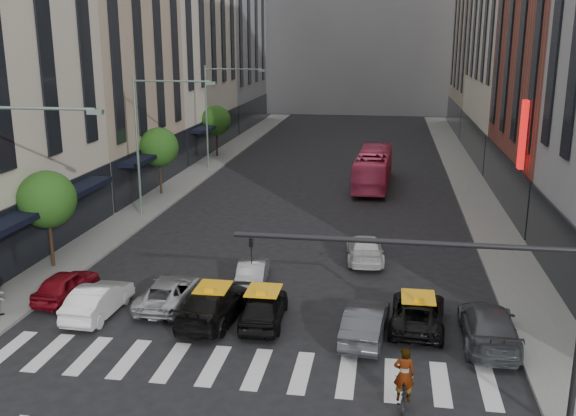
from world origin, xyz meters
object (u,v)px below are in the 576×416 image
at_px(streetlamp_far, 217,103).
at_px(taxi_center, 264,307).
at_px(car_white_front, 98,300).
at_px(bus, 373,168).
at_px(streetlamp_near, 5,182).
at_px(car_red, 66,285).
at_px(streetlamp_mid, 151,128).
at_px(motorcycle, 403,395).
at_px(taxi_left, 214,304).

height_order(streetlamp_far, taxi_center, streetlamp_far).
relative_size(car_white_front, bus, 0.40).
bearing_deg(streetlamp_near, car_red, 70.84).
bearing_deg(streetlamp_far, streetlamp_mid, -90.00).
distance_m(streetlamp_mid, motorcycle, 26.16).
relative_size(car_red, bus, 0.37).
distance_m(bus, motorcycle, 31.74).
height_order(streetlamp_near, motorcycle, streetlamp_near).
bearing_deg(bus, taxi_center, 84.30).
xyz_separation_m(car_white_front, bus, (10.80, 26.49, 0.77)).
relative_size(car_red, motorcycle, 2.38).
xyz_separation_m(streetlamp_far, bus, (13.84, -4.51, -4.44)).
height_order(taxi_center, motorcycle, taxi_center).
distance_m(car_white_front, taxi_center, 7.11).
bearing_deg(streetlamp_mid, bus, 39.71).
height_order(streetlamp_near, taxi_left, streetlamp_near).
relative_size(streetlamp_mid, bus, 0.86).
bearing_deg(taxi_left, taxi_center, -173.14).
xyz_separation_m(streetlamp_mid, taxi_center, (10.14, -14.71, -5.19)).
relative_size(taxi_center, bus, 0.40).
relative_size(car_white_front, taxi_left, 0.84).
bearing_deg(streetlamp_far, motorcycle, -66.49).
height_order(streetlamp_mid, taxi_left, streetlamp_mid).
bearing_deg(car_red, bus, -114.11).
xyz_separation_m(streetlamp_near, taxi_center, (10.14, 1.29, -5.19)).
bearing_deg(taxi_center, taxi_left, -0.68).
bearing_deg(car_white_front, bus, -110.43).
xyz_separation_m(streetlamp_far, taxi_left, (8.03, -30.77, -5.18)).
distance_m(streetlamp_near, car_red, 5.84).
distance_m(streetlamp_mid, car_white_front, 16.17).
relative_size(streetlamp_mid, streetlamp_far, 1.00).
xyz_separation_m(car_red, taxi_center, (9.30, -1.14, 0.05)).
height_order(taxi_left, motorcycle, taxi_left).
distance_m(streetlamp_near, car_white_front, 6.12).
bearing_deg(streetlamp_mid, car_white_front, -78.53).
bearing_deg(bus, streetlamp_mid, 42.04).
distance_m(taxi_center, motorcycle, 7.82).
height_order(streetlamp_mid, car_white_front, streetlamp_mid).
bearing_deg(car_red, streetlamp_near, 74.13).
height_order(streetlamp_mid, streetlamp_far, same).
distance_m(streetlamp_far, taxi_center, 32.76).
bearing_deg(taxi_center, car_red, -9.32).
xyz_separation_m(car_red, bus, (13.00, 25.07, 0.80)).
xyz_separation_m(streetlamp_near, car_white_front, (3.04, 1.00, -5.21)).
xyz_separation_m(car_red, car_white_front, (2.20, -1.43, 0.03)).
bearing_deg(streetlamp_mid, streetlamp_far, 90.00).
relative_size(streetlamp_far, car_white_front, 2.15).
bearing_deg(car_red, motorcycle, 159.40).
bearing_deg(streetlamp_near, taxi_left, 8.70).
relative_size(streetlamp_far, taxi_center, 2.15).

